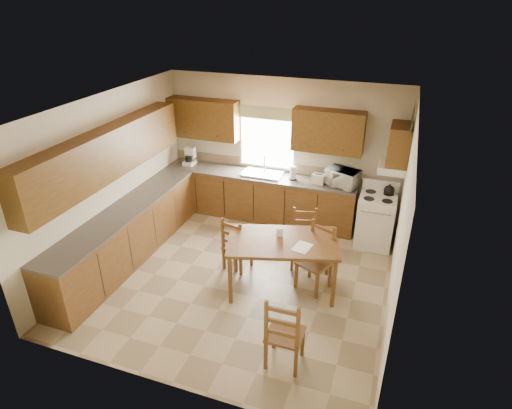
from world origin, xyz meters
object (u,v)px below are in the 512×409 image
(dining_table, at_px, (282,265))
(chair_far_right, at_px, (315,259))
(microwave, at_px, (342,178))
(chair_near_right, at_px, (285,330))
(chair_near_left, at_px, (237,243))
(stove, at_px, (375,221))
(chair_far_left, at_px, (304,240))

(dining_table, bearing_deg, chair_far_right, 4.69)
(microwave, relative_size, chair_near_right, 0.51)
(chair_near_left, distance_m, chair_near_right, 2.09)
(chair_near_right, bearing_deg, stove, -103.64)
(microwave, distance_m, chair_far_left, 1.52)
(dining_table, bearing_deg, stove, 39.86)
(stove, xyz_separation_m, dining_table, (-1.19, -1.77, -0.04))
(dining_table, bearing_deg, microwave, 59.62)
(microwave, relative_size, chair_far_right, 0.50)
(microwave, relative_size, chair_far_left, 0.53)
(dining_table, height_order, chair_near_right, chair_near_right)
(microwave, bearing_deg, chair_far_left, -85.54)
(microwave, height_order, chair_far_right, microwave)
(chair_near_left, height_order, chair_near_right, chair_near_right)
(chair_near_left, distance_m, chair_far_left, 1.07)
(chair_near_right, bearing_deg, chair_far_left, -82.71)
(chair_far_right, bearing_deg, chair_near_right, -67.29)
(chair_near_right, bearing_deg, dining_table, -72.51)
(chair_near_right, xyz_separation_m, chair_far_left, (-0.28, 2.07, -0.02))
(stove, xyz_separation_m, microwave, (-0.67, 0.27, 0.62))
(stove, relative_size, microwave, 1.78)
(stove, bearing_deg, chair_far_left, -133.75)
(stove, distance_m, chair_far_left, 1.48)
(chair_near_left, height_order, chair_far_right, chair_far_right)
(chair_near_left, height_order, chair_far_left, chair_far_left)
(chair_far_left, bearing_deg, microwave, 62.06)
(stove, distance_m, chair_far_right, 1.75)
(stove, distance_m, chair_near_left, 2.49)
(stove, xyz_separation_m, chair_near_left, (-2.01, -1.48, 0.01))
(stove, distance_m, chair_near_right, 3.23)
(stove, relative_size, chair_near_right, 0.90)
(chair_far_left, bearing_deg, chair_near_right, -95.90)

